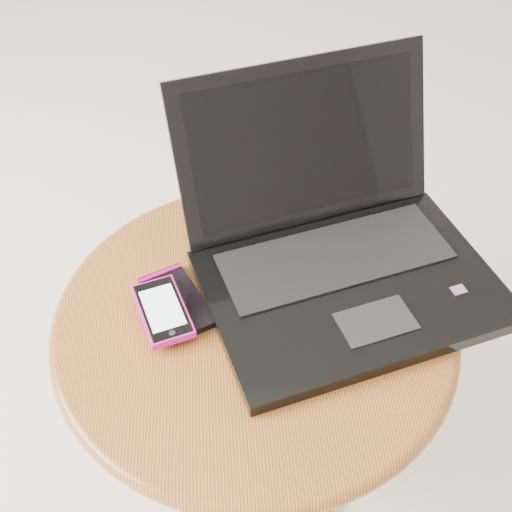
{
  "coord_description": "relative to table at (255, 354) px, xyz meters",
  "views": [
    {
      "loc": [
        -0.12,
        -0.62,
        1.12
      ],
      "look_at": [
        -0.07,
        -0.01,
        0.5
      ],
      "focal_mm": 44.9,
      "sensor_mm": 36.0,
      "label": 1
    }
  ],
  "objects": [
    {
      "name": "phone_pink",
      "position": [
        -0.12,
        -0.0,
        0.11
      ],
      "size": [
        0.09,
        0.12,
        0.01
      ],
      "color": "#D1138F",
      "rests_on": "phone_black"
    },
    {
      "name": "table",
      "position": [
        0.0,
        0.0,
        0.0
      ],
      "size": [
        0.56,
        0.56,
        0.44
      ],
      "color": "#513118",
      "rests_on": "ground"
    },
    {
      "name": "laptop",
      "position": [
        0.12,
        0.08,
        0.14
      ],
      "size": [
        0.48,
        0.46,
        0.25
      ],
      "color": "black",
      "rests_on": "table"
    },
    {
      "name": "phone_black",
      "position": [
        -0.11,
        0.02,
        0.1
      ],
      "size": [
        0.11,
        0.14,
        0.01
      ],
      "color": "black",
      "rests_on": "table"
    }
  ]
}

